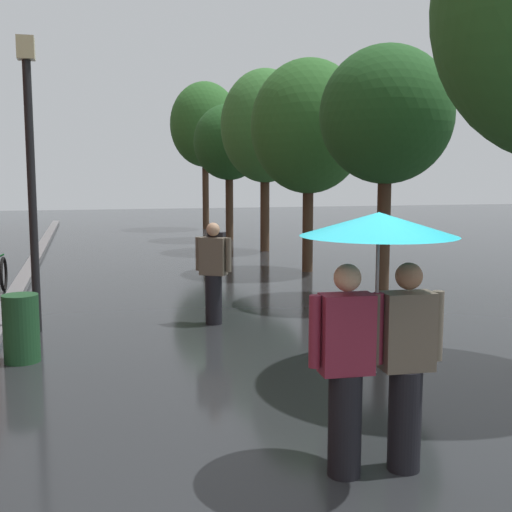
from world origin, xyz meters
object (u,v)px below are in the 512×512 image
Objects in this scene: street_tree_1 at (386,116)px; street_tree_5 at (205,125)px; couple_under_umbrella at (377,296)px; pedestrian_walking_midground at (214,270)px; litter_bin at (21,328)px; street_tree_3 at (265,127)px; street_tree_4 at (229,143)px; street_lamp_post at (31,163)px; street_tree_2 at (309,127)px.

street_tree_1 is 0.75× the size of street_tree_5.
couple_under_umbrella is (-3.17, -6.34, -1.97)m from street_tree_1.
pedestrian_walking_midground is (-0.22, 5.29, -0.55)m from couple_under_umbrella.
couple_under_umbrella is 5.33m from pedestrian_walking_midground.
street_tree_1 reaches higher than litter_bin.
street_tree_3 is 12.61m from litter_bin.
street_tree_1 is 7.21m from litter_bin.
couple_under_umbrella is (-2.90, -18.07, -2.04)m from street_tree_4.
street_tree_1 is 6.15m from street_lamp_post.
street_tree_5 is at bearing 72.78° from litter_bin.
pedestrian_walking_midground is at bearing -103.73° from street_tree_4.
street_tree_1 is 5.45× the size of litter_bin.
litter_bin is (-5.84, -14.18, -3.02)m from street_tree_4.
street_tree_4 reaches higher than street_tree_1.
litter_bin is 0.53× the size of pedestrian_walking_midground.
street_tree_5 is (0.02, 4.73, 0.96)m from street_tree_4.
street_tree_2 is at bearing 46.03° from litter_bin.
street_tree_2 is at bearing 73.27° from couple_under_umbrella.
street_tree_1 reaches higher than pedestrian_walking_midground.
street_tree_3 reaches higher than couple_under_umbrella.
street_tree_3 is at bearing 87.95° from street_tree_2.
street_lamp_post is (-5.89, -4.61, -0.94)m from street_tree_2.
street_tree_3 reaches higher than litter_bin.
litter_bin is (-6.12, -10.51, -3.33)m from street_tree_3.
street_lamp_post is at bearing 176.26° from pedestrian_walking_midground.
litter_bin is at bearing -107.22° from street_tree_5.
couple_under_umbrella is (-2.92, -22.79, -3.01)m from street_tree_5.
street_tree_5 is 23.18m from couple_under_umbrella.
street_tree_3 is 8.43m from street_tree_5.
street_tree_1 is at bearing -89.14° from street_tree_5.
street_tree_5 is 3.91× the size of pedestrian_walking_midground.
street_tree_3 reaches higher than street_tree_2.
street_tree_4 is at bearing -90.23° from street_tree_5.
street_tree_5 reaches higher than street_tree_4.
couple_under_umbrella reaches higher than litter_bin.
street_tree_1 is at bearing -87.82° from street_tree_2.
street_lamp_post reaches higher than litter_bin.
street_tree_4 reaches higher than pedestrian_walking_midground.
street_tree_4 is at bearing 90.90° from street_tree_2.
pedestrian_walking_midground is at bearing -124.19° from street_tree_2.
litter_bin is (-5.86, -18.91, -3.98)m from street_tree_5.
street_tree_4 is (-0.27, 11.73, 0.08)m from street_tree_1.
pedestrian_walking_midground is (-3.39, -1.05, -2.52)m from street_tree_1.
litter_bin is at bearing -120.23° from street_tree_3.
street_tree_1 is 11.73m from street_tree_4.
street_tree_3 is at bearing 55.91° from street_lamp_post.
couple_under_umbrella is at bearing -102.47° from street_tree_3.
street_lamp_post is 2.60m from litter_bin.
street_tree_1 is 0.85× the size of street_tree_3.
couple_under_umbrella is (-3.18, -14.39, -2.35)m from street_tree_3.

